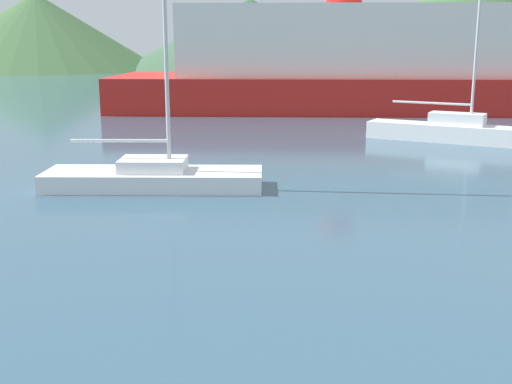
{
  "coord_description": "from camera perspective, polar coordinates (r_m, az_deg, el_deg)",
  "views": [
    {
      "loc": [
        -2.27,
        0.94,
        4.29
      ],
      "look_at": [
        -0.8,
        14.0,
        1.2
      ],
      "focal_mm": 45.0,
      "sensor_mm": 36.0,
      "label": 1
    }
  ],
  "objects": [
    {
      "name": "hill_east",
      "position": [
        104.33,
        -0.53,
        13.87
      ],
      "size": [
        40.92,
        40.92,
        10.9
      ],
      "color": "#38563D",
      "rests_on": "ground_plane"
    },
    {
      "name": "sailboat_middle",
      "position": [
        29.41,
        17.39,
        5.29
      ],
      "size": [
        7.13,
        5.59,
        10.28
      ],
      "rotation": [
        0.0,
        0.0,
        -0.61
      ],
      "color": "white",
      "rests_on": "ground_plane"
    },
    {
      "name": "hill_far_east",
      "position": [
        109.78,
        17.91,
        14.37
      ],
      "size": [
        44.65,
        44.65,
        15.32
      ],
      "color": "#3D6038",
      "rests_on": "ground_plane"
    },
    {
      "name": "ferry_distant",
      "position": [
        42.05,
        7.66,
        11.16
      ],
      "size": [
        30.0,
        13.11,
        8.05
      ],
      "rotation": [
        0.0,
        0.0,
        -0.15
      ],
      "color": "red",
      "rests_on": "ground_plane"
    },
    {
      "name": "sailboat_inner",
      "position": [
        19.37,
        -9.07,
        1.59
      ],
      "size": [
        6.65,
        2.76,
        11.11
      ],
      "rotation": [
        0.0,
        0.0,
        -0.13
      ],
      "color": "white",
      "rests_on": "ground_plane"
    },
    {
      "name": "hill_central",
      "position": [
        106.81,
        -18.88,
        13.33
      ],
      "size": [
        38.01,
        38.01,
        11.53
      ],
      "color": "#3D6038",
      "rests_on": "ground_plane"
    }
  ]
}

